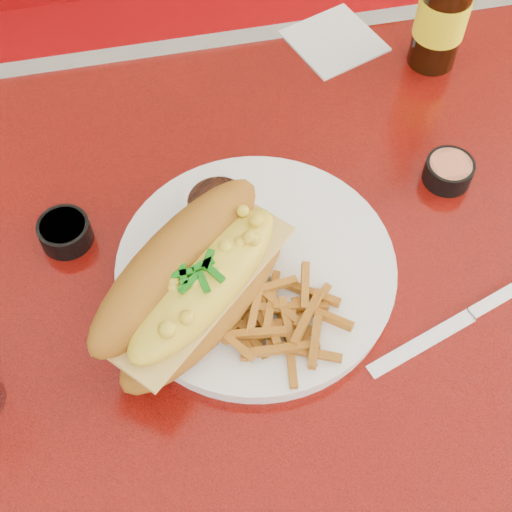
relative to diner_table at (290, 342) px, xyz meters
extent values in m
plane|color=silver|center=(0.00, 0.00, -0.61)|extent=(8.00, 8.00, 0.00)
cube|color=red|center=(0.00, 0.00, 0.14)|extent=(1.20, 0.80, 0.04)
cube|color=silver|center=(0.00, 0.40, 0.14)|extent=(1.22, 0.03, 0.04)
cylinder|color=silver|center=(0.00, 0.00, -0.24)|extent=(0.09, 0.09, 0.72)
cylinder|color=silver|center=(0.00, 0.00, -0.59)|extent=(0.52, 0.52, 0.03)
cube|color=#990A0D|center=(0.00, 0.78, -0.38)|extent=(1.20, 0.50, 0.45)
cylinder|color=white|center=(-0.04, 0.01, 0.17)|extent=(0.33, 0.33, 0.02)
cylinder|color=white|center=(-0.04, 0.01, 0.18)|extent=(0.34, 0.34, 0.00)
ellipsoid|color=#A5651A|center=(-0.10, -0.03, 0.21)|extent=(0.24, 0.23, 0.05)
cube|color=#E7C367|center=(-0.10, -0.03, 0.23)|extent=(0.21, 0.20, 0.01)
ellipsoid|color=yellow|center=(-0.10, -0.03, 0.24)|extent=(0.20, 0.19, 0.05)
ellipsoid|color=#A5651A|center=(-0.13, -0.01, 0.24)|extent=(0.25, 0.23, 0.10)
cube|color=silver|center=(0.01, -0.04, 0.18)|extent=(0.04, 0.13, 0.00)
cube|color=silver|center=(0.02, 0.03, 0.18)|extent=(0.03, 0.04, 0.00)
cylinder|color=white|center=(-0.07, 0.09, 0.18)|extent=(0.09, 0.09, 0.04)
cylinder|color=black|center=(-0.07, 0.09, 0.20)|extent=(0.08, 0.08, 0.01)
cylinder|color=black|center=(-0.24, 0.11, 0.18)|extent=(0.08, 0.08, 0.03)
cylinder|color=#DD7750|center=(-0.24, 0.11, 0.19)|extent=(0.07, 0.07, 0.01)
cylinder|color=black|center=(0.21, 0.10, 0.18)|extent=(0.07, 0.07, 0.03)
cylinder|color=#DD7750|center=(0.21, 0.10, 0.19)|extent=(0.06, 0.06, 0.01)
cylinder|color=black|center=(0.26, 0.30, 0.24)|extent=(0.08, 0.08, 0.16)
cylinder|color=yellow|center=(0.26, 0.30, 0.24)|extent=(0.08, 0.08, 0.06)
cube|color=silver|center=(0.11, -0.11, 0.16)|extent=(0.13, 0.06, 0.00)
cube|color=silver|center=(0.21, -0.07, 0.16)|extent=(0.08, 0.04, 0.01)
cube|color=white|center=(0.14, 0.36, 0.16)|extent=(0.15, 0.15, 0.00)
camera|label=1|loc=(-0.13, -0.39, 0.84)|focal=50.00mm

